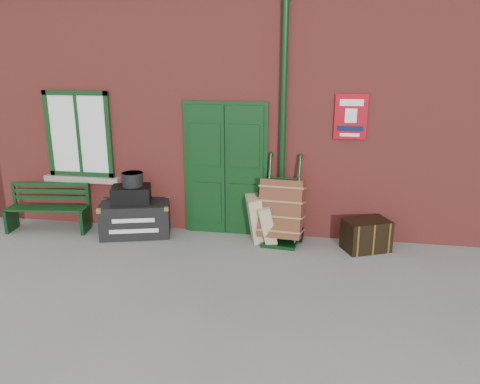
% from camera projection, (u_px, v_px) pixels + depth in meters
% --- Properties ---
extents(ground, '(80.00, 80.00, 0.00)m').
position_uv_depth(ground, '(226.00, 270.00, 6.73)').
color(ground, gray).
rests_on(ground, ground).
extents(station_building, '(10.30, 4.30, 4.36)m').
position_uv_depth(station_building, '(260.00, 97.00, 9.43)').
color(station_building, '#963630').
rests_on(station_building, ground).
extents(bench, '(1.43, 0.60, 0.86)m').
position_uv_depth(bench, '(49.00, 206.00, 8.18)').
color(bench, black).
rests_on(bench, ground).
extents(houdini_trunk, '(1.28, 0.92, 0.57)m').
position_uv_depth(houdini_trunk, '(136.00, 219.00, 7.98)').
color(houdini_trunk, black).
rests_on(houdini_trunk, ground).
extents(strongbox, '(0.73, 0.62, 0.29)m').
position_uv_depth(strongbox, '(131.00, 195.00, 7.87)').
color(strongbox, black).
rests_on(strongbox, houdini_trunk).
extents(hatbox, '(0.43, 0.43, 0.23)m').
position_uv_depth(hatbox, '(133.00, 179.00, 7.82)').
color(hatbox, black).
rests_on(hatbox, strongbox).
extents(suitcase_back, '(0.45, 0.60, 0.76)m').
position_uv_depth(suitcase_back, '(256.00, 218.00, 7.74)').
color(suitcase_back, tan).
rests_on(suitcase_back, ground).
extents(suitcase_front, '(0.44, 0.55, 0.66)m').
position_uv_depth(suitcase_front, '(266.00, 223.00, 7.63)').
color(suitcase_front, tan).
rests_on(suitcase_front, ground).
extents(porter_trolley, '(0.74, 0.79, 1.41)m').
position_uv_depth(porter_trolley, '(282.00, 210.00, 7.62)').
color(porter_trolley, black).
rests_on(porter_trolley, ground).
extents(dark_trunk, '(0.81, 0.70, 0.50)m').
position_uv_depth(dark_trunk, '(366.00, 235.00, 7.36)').
color(dark_trunk, black).
rests_on(dark_trunk, ground).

